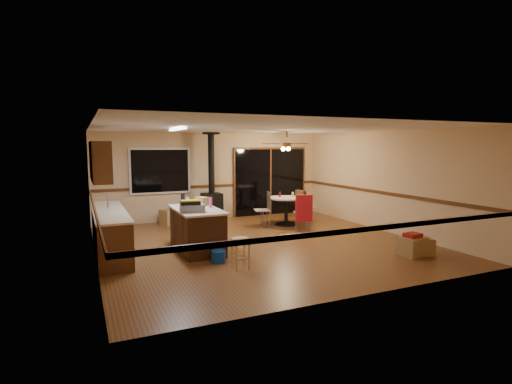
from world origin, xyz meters
TOP-DOWN VIEW (x-y plane):
  - floor at (0.00, 0.00)m, footprint 7.00×7.00m
  - ceiling at (0.00, 0.00)m, footprint 7.00×7.00m
  - wall_back at (0.00, 3.50)m, footprint 7.00×0.00m
  - wall_front at (0.00, -3.50)m, footprint 7.00×0.00m
  - wall_left at (-3.50, 0.00)m, footprint 0.00×7.00m
  - wall_right at (3.50, 0.00)m, footprint 0.00×7.00m
  - chair_rail at (0.00, 0.00)m, footprint 7.00×7.00m
  - window at (-1.60, 3.45)m, footprint 1.72×0.10m
  - sliding_door at (1.90, 3.45)m, footprint 2.52×0.10m
  - lower_cabinets at (-3.20, 0.50)m, footprint 0.60×3.00m
  - countertop at (-3.20, 0.50)m, footprint 0.64×3.04m
  - upper_cabinets at (-3.33, 0.70)m, footprint 0.35×2.00m
  - kitchen_island at (-1.50, 0.00)m, footprint 0.88×1.68m
  - wood_stove at (-0.20, 3.05)m, footprint 0.55×0.50m
  - ceiling_fan at (1.54, 1.69)m, footprint 0.24×0.24m
  - fluorescent_strip at (-1.80, 0.30)m, footprint 0.10×1.20m
  - toolbox_grey at (-1.70, -0.39)m, footprint 0.51×0.32m
  - toolbox_black at (-1.73, -0.38)m, footprint 0.42×0.26m
  - toolbox_yellow_lid at (-1.73, -0.38)m, footprint 0.37×0.23m
  - box_on_island at (-1.25, 0.43)m, footprint 0.29×0.33m
  - bottle_dark at (-1.73, 0.24)m, footprint 0.09×0.09m
  - bottle_pink at (-1.18, 0.03)m, footprint 0.08×0.08m
  - bottle_white at (-1.52, 0.67)m, footprint 0.06×0.06m
  - bar_stool at (-1.14, -1.57)m, footprint 0.36×0.36m
  - blue_bucket at (-1.36, -1.00)m, footprint 0.32×0.32m
  - dining_table at (1.54, 1.69)m, footprint 0.99×0.99m
  - glass_red at (1.39, 1.79)m, footprint 0.07×0.07m
  - glass_cream at (1.72, 1.64)m, footprint 0.07×0.07m
  - chair_left at (0.94, 1.76)m, footprint 0.49×0.49m
  - chair_near at (1.59, 0.81)m, footprint 0.54×0.56m
  - chair_right at (2.06, 1.73)m, footprint 0.47×0.44m
  - box_under_window at (-1.40, 3.10)m, footprint 0.65×0.59m
  - box_corner_a at (2.37, -2.15)m, footprint 0.55×0.48m
  - box_corner_b at (2.58, -2.18)m, footprint 0.52×0.48m
  - box_small_red at (2.37, -2.15)m, footprint 0.34×0.30m

SIDE VIEW (x-z plane):
  - floor at x=0.00m, z-range 0.00..0.00m
  - blue_bucket at x=-1.36m, z-range 0.00..0.23m
  - box_corner_b at x=2.58m, z-range 0.00..0.35m
  - box_corner_a at x=2.37m, z-range 0.00..0.38m
  - box_under_window at x=-1.40m, z-range 0.00..0.42m
  - bar_stool at x=-1.14m, z-range 0.00..0.57m
  - box_small_red at x=2.37m, z-range 0.38..0.46m
  - lower_cabinets at x=-3.20m, z-range 0.00..0.86m
  - kitchen_island at x=-1.50m, z-range 0.00..0.90m
  - dining_table at x=1.54m, z-range 0.14..0.92m
  - chair_left at x=0.94m, z-range 0.33..0.85m
  - chair_near at x=1.59m, z-range 0.25..0.95m
  - chair_right at x=2.06m, z-range 0.25..0.95m
  - wood_stove at x=-0.20m, z-range -0.53..1.99m
  - glass_cream at x=1.72m, z-range 0.78..0.93m
  - glass_red at x=1.39m, z-range 0.78..0.93m
  - countertop at x=-3.20m, z-range 0.86..0.90m
  - toolbox_grey at x=-1.70m, z-range 0.90..1.05m
  - bottle_white at x=-1.52m, z-range 0.90..1.06m
  - box_on_island at x=-1.25m, z-range 0.90..1.08m
  - chair_rail at x=0.00m, z-range 0.96..1.04m
  - toolbox_black at x=-1.73m, z-range 0.90..1.12m
  - bottle_pink at x=-1.18m, z-range 0.90..1.12m
  - bottle_dark at x=-1.73m, z-range 0.90..1.20m
  - sliding_door at x=1.90m, z-range 0.00..2.10m
  - toolbox_yellow_lid at x=-1.73m, z-range 1.12..1.14m
  - wall_back at x=0.00m, z-range -2.20..4.80m
  - wall_front at x=0.00m, z-range -2.20..4.80m
  - wall_left at x=-3.50m, z-range -2.20..4.80m
  - wall_right at x=3.50m, z-range -2.20..4.80m
  - window at x=-1.60m, z-range 0.84..2.16m
  - upper_cabinets at x=-3.33m, z-range 1.50..2.30m
  - ceiling_fan at x=1.54m, z-range 1.94..2.49m
  - fluorescent_strip at x=-1.80m, z-range 2.54..2.58m
  - ceiling at x=0.00m, z-range 2.60..2.60m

